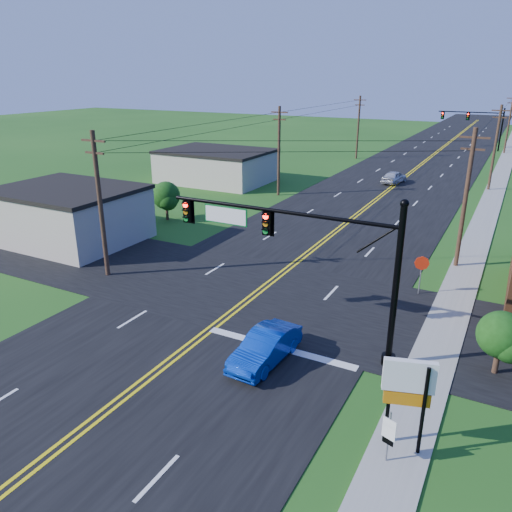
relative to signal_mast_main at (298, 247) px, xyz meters
The scene contains 21 objects.
ground 10.27m from the signal_mast_main, 118.47° to the right, with size 260.00×260.00×0.00m, color #1C4B15.
road_main 42.49m from the signal_mast_main, 95.90° to the left, with size 16.00×220.00×0.04m, color black.
road_cross 7.56m from the signal_mast_main, 137.32° to the left, with size 70.00×10.00×0.04m, color black.
sidewalk 32.93m from the signal_mast_main, 79.10° to the left, with size 2.00×160.00×0.08m, color gray.
signal_mast_main is the anchor object (origin of this frame).
signal_mast_far 72.00m from the signal_mast_main, 89.92° to the left, with size 10.98×0.60×7.48m.
cream_bldg_near 22.33m from the signal_mast_main, 164.29° to the left, with size 10.20×8.20×4.10m.
cream_bldg_far 38.12m from the signal_mast_main, 127.88° to the left, with size 12.20×9.20×3.70m.
utility_pole_left_a 13.98m from the signal_mast_main, behind, with size 1.80×0.28×9.00m.
utility_pole_left_b 30.34m from the signal_mast_main, 117.14° to the left, with size 1.80×0.28×9.00m.
utility_pole_left_c 55.74m from the signal_mast_main, 104.37° to the left, with size 1.80×0.28×9.00m.
utility_pole_right_a 15.03m from the signal_mast_main, 68.69° to the left, with size 1.80×0.28×9.00m.
utility_pole_right_b 40.37m from the signal_mast_main, 82.22° to the left, with size 1.80×0.28×9.00m.
utility_pole_right_c 70.21m from the signal_mast_main, 85.54° to the left, with size 1.80×0.28×9.00m.
shrub_corner 9.26m from the signal_mast_main, ahead, with size 2.00×2.00×2.86m.
tree_left 23.22m from the signal_mast_main, 142.64° to the left, with size 2.40×2.40×3.37m.
blue_car 4.68m from the signal_mast_main, 99.68° to the right, with size 1.51×4.33×1.43m, color #0731A7.
distant_car 39.09m from the signal_mast_main, 96.68° to the left, with size 1.69×4.20×1.43m, color silver.
route_sign 9.06m from the signal_mast_main, 45.11° to the right, with size 0.48×0.20×2.00m.
stop_sign 9.76m from the signal_mast_main, 63.32° to the left, with size 0.82×0.24×2.35m.
pylon_sign 8.24m from the signal_mast_main, 39.06° to the right, with size 1.68×0.71×3.47m.
Camera 1 is at (12.58, -11.46, 12.09)m, focal length 35.00 mm.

